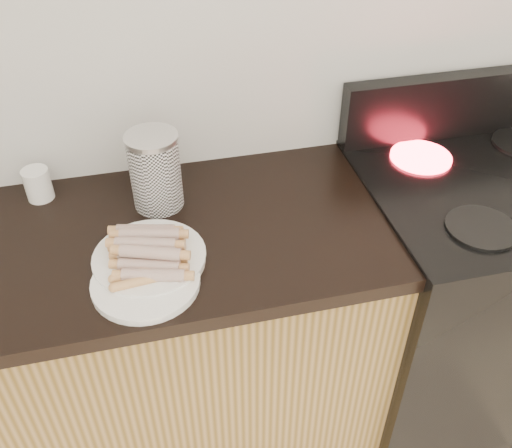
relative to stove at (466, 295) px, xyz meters
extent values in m
cube|color=silver|center=(-0.78, 0.32, 0.84)|extent=(4.00, 0.04, 2.60)
cube|color=black|center=(0.00, 0.00, -0.01)|extent=(0.76, 0.65, 0.90)
cube|color=black|center=(0.00, 0.00, 0.45)|extent=(0.76, 0.65, 0.01)
cube|color=black|center=(0.00, 0.28, 0.55)|extent=(0.76, 0.06, 0.20)
cylinder|color=black|center=(-0.17, -0.17, 0.46)|extent=(0.18, 0.18, 0.01)
cylinder|color=#FF1E2D|center=(-0.17, 0.17, 0.46)|extent=(0.18, 0.18, 0.01)
cylinder|color=white|center=(-1.00, -0.09, 0.45)|extent=(0.29, 0.29, 0.02)
cylinder|color=white|center=(-1.01, -0.16, 0.45)|extent=(0.32, 0.32, 0.02)
cylinder|color=#973935|center=(-1.00, -0.17, 0.48)|extent=(0.14, 0.07, 0.03)
cylinder|color=#973935|center=(-1.00, -0.13, 0.48)|extent=(0.14, 0.07, 0.03)
cylinder|color=#973935|center=(-1.00, -0.10, 0.48)|extent=(0.14, 0.07, 0.03)
cylinder|color=#973935|center=(-1.00, -0.07, 0.48)|extent=(0.14, 0.07, 0.03)
cylinder|color=#973935|center=(-1.00, -0.04, 0.48)|extent=(0.14, 0.07, 0.03)
cylinder|color=#973935|center=(-1.00, 0.00, 0.48)|extent=(0.14, 0.07, 0.03)
cylinder|color=#973935|center=(-1.00, -0.12, 0.50)|extent=(0.14, 0.07, 0.03)
cylinder|color=#973935|center=(-1.00, -0.09, 0.50)|extent=(0.14, 0.07, 0.03)
cylinder|color=#973935|center=(-1.00, -0.05, 0.50)|extent=(0.14, 0.07, 0.03)
cylinder|color=#BB6438|center=(-1.01, -0.17, 0.47)|extent=(0.14, 0.04, 0.02)
cylinder|color=#BB6438|center=(-1.01, -0.15, 0.47)|extent=(0.14, 0.04, 0.02)
cylinder|color=white|center=(-0.95, 0.14, 0.54)|extent=(0.13, 0.13, 0.20)
cylinder|color=silver|center=(-0.95, 0.14, 0.65)|extent=(0.14, 0.14, 0.01)
cylinder|color=silver|center=(-1.26, 0.24, 0.49)|extent=(0.08, 0.08, 0.09)
camera|label=1|loc=(-0.98, -1.12, 1.38)|focal=40.00mm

